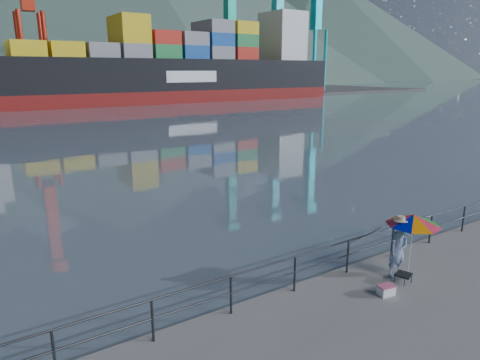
{
  "coord_description": "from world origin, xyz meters",
  "views": [
    {
      "loc": [
        -7.88,
        -6.19,
        5.78
      ],
      "look_at": [
        0.06,
        6.0,
        2.0
      ],
      "focal_mm": 32.0,
      "sensor_mm": 36.0,
      "label": 1
    }
  ],
  "objects_px": {
    "cooler_bag": "(386,291)",
    "beach_umbrella": "(414,220)",
    "container_ship": "(187,69)",
    "fisherman": "(398,249)"
  },
  "relations": [
    {
      "from": "cooler_bag",
      "to": "container_ship",
      "type": "relative_size",
      "value": 0.01
    },
    {
      "from": "cooler_bag",
      "to": "container_ship",
      "type": "distance_m",
      "value": 76.17
    },
    {
      "from": "beach_umbrella",
      "to": "container_ship",
      "type": "distance_m",
      "value": 75.15
    },
    {
      "from": "fisherman",
      "to": "container_ship",
      "type": "xyz_separation_m",
      "value": [
        27.8,
        69.69,
        4.95
      ]
    },
    {
      "from": "beach_umbrella",
      "to": "cooler_bag",
      "type": "relative_size",
      "value": 4.45
    },
    {
      "from": "cooler_bag",
      "to": "beach_umbrella",
      "type": "bearing_deg",
      "value": 25.47
    },
    {
      "from": "cooler_bag",
      "to": "container_ship",
      "type": "xyz_separation_m",
      "value": [
        28.91,
        70.24,
        5.67
      ]
    },
    {
      "from": "fisherman",
      "to": "beach_umbrella",
      "type": "height_order",
      "value": "beach_umbrella"
    },
    {
      "from": "container_ship",
      "to": "beach_umbrella",
      "type": "bearing_deg",
      "value": -111.45
    },
    {
      "from": "fisherman",
      "to": "container_ship",
      "type": "bearing_deg",
      "value": 72.92
    }
  ]
}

